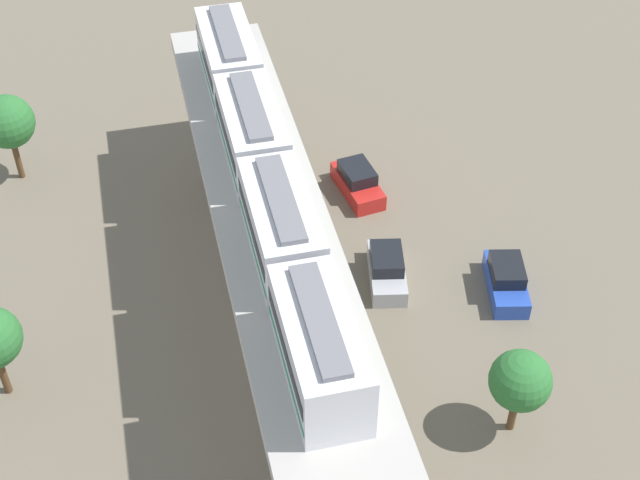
% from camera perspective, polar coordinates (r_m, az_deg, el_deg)
% --- Properties ---
extents(ground_plane, '(120.00, 120.00, 0.00)m').
position_cam_1_polar(ground_plane, '(46.60, -2.62, -5.42)').
color(ground_plane, '#706654').
extents(viaduct, '(5.20, 35.80, 7.05)m').
position_cam_1_polar(viaduct, '(42.66, -2.85, -0.40)').
color(viaduct, '#B7B2AA').
rests_on(viaduct, ground).
extents(train, '(2.64, 27.45, 3.24)m').
position_cam_1_polar(train, '(41.70, -3.35, 3.89)').
color(train, white).
rests_on(train, viaduct).
extents(parked_car_blue, '(2.67, 4.49, 1.76)m').
position_cam_1_polar(parked_car_blue, '(48.80, 11.45, -2.45)').
color(parked_car_blue, '#284CB7').
rests_on(parked_car_blue, ground).
extents(parked_car_silver, '(2.60, 4.47, 1.76)m').
position_cam_1_polar(parked_car_silver, '(48.55, 4.16, -1.80)').
color(parked_car_silver, '#B2B5BA').
rests_on(parked_car_silver, ground).
extents(parked_car_red, '(2.38, 4.41, 1.76)m').
position_cam_1_polar(parked_car_red, '(53.93, 2.34, 3.59)').
color(parked_car_red, red).
rests_on(parked_car_red, ground).
extents(tree_mid_lot, '(3.13, 3.13, 5.56)m').
position_cam_1_polar(tree_mid_lot, '(56.08, -18.77, 6.92)').
color(tree_mid_lot, brown).
rests_on(tree_mid_lot, ground).
extents(tree_far_corner, '(2.77, 2.77, 4.69)m').
position_cam_1_polar(tree_far_corner, '(41.02, 12.28, -8.53)').
color(tree_far_corner, brown).
rests_on(tree_far_corner, ground).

